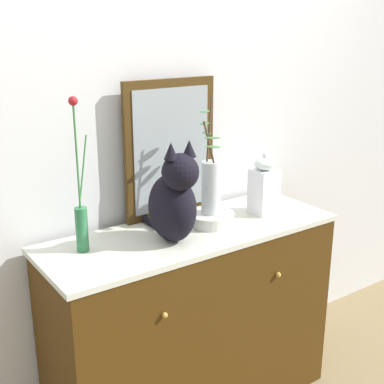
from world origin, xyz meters
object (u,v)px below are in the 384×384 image
Objects in this scene: vase_glass_clear at (211,185)px; jar_lidded_porcelain at (264,186)px; bowl_porcelain at (211,218)px; mirror_leaning at (170,149)px; cat_sitting at (174,200)px; sideboard at (192,321)px; vase_slim_green at (81,215)px.

vase_glass_clear reaches higher than jar_lidded_porcelain.
bowl_porcelain is at bearing 175.26° from jar_lidded_porcelain.
mirror_leaning is 0.35m from cat_sitting.
sideboard is at bearing -98.10° from mirror_leaning.
cat_sitting is 0.71× the size of vase_slim_green.
vase_slim_green reaches higher than vase_glass_clear.
bowl_porcelain is (0.25, 0.07, -0.16)m from cat_sitting.
vase_glass_clear is at bearing 165.51° from bowl_porcelain.
mirror_leaning is 0.49m from jar_lidded_porcelain.
vase_glass_clear is 1.74× the size of jar_lidded_porcelain.
mirror_leaning is 2.14× the size of jar_lidded_porcelain.
sideboard is 0.67m from cat_sitting.
vase_slim_green is at bearing 174.85° from jar_lidded_porcelain.
bowl_porcelain is at bearing -5.35° from vase_slim_green.
bowl_porcelain is (0.08, -0.21, -0.30)m from mirror_leaning.
vase_glass_clear reaches higher than cat_sitting.
vase_glass_clear is (0.08, -0.21, -0.13)m from mirror_leaning.
jar_lidded_porcelain is (0.42, -0.01, 0.60)m from sideboard.
vase_glass_clear is at bearing -67.98° from mirror_leaning.
vase_slim_green reaches higher than jar_lidded_porcelain.
bowl_porcelain is at bearing 7.08° from sideboard.
mirror_leaning is 3.03× the size of bowl_porcelain.
vase_glass_clear is 0.31m from jar_lidded_porcelain.
vase_glass_clear is (0.12, 0.01, 0.66)m from sideboard.
vase_glass_clear is (-0.00, 0.00, 0.16)m from bowl_porcelain.
mirror_leaning reaches higher than vase_slim_green.
jar_lidded_porcelain is (0.38, -0.23, -0.19)m from mirror_leaning.
sideboard is at bearing -8.26° from vase_slim_green.
vase_glass_clear is (0.61, -0.06, 0.04)m from vase_slim_green.
vase_slim_green is (-0.52, -0.15, -0.17)m from mirror_leaning.
sideboard is at bearing -172.92° from bowl_porcelain.
vase_glass_clear is at bearing -5.34° from vase_slim_green.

